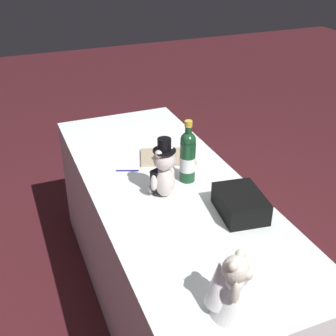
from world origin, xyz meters
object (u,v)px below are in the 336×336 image
at_px(teddy_bear_groom, 163,172).
at_px(signing_pen, 127,171).
at_px(teddy_bear_bride, 230,287).
at_px(guestbook, 168,157).
at_px(gift_case_black, 240,204).
at_px(champagne_bottle, 188,156).

relative_size(teddy_bear_groom, signing_pen, 2.53).
bearing_deg(signing_pen, teddy_bear_groom, -160.91).
bearing_deg(teddy_bear_groom, teddy_bear_bride, 175.22).
relative_size(signing_pen, guestbook, 0.40).
bearing_deg(gift_case_black, teddy_bear_bride, 145.95).
height_order(champagne_bottle, gift_case_black, champagne_bottle).
distance_m(gift_case_black, guestbook, 0.62).
bearing_deg(signing_pen, guestbook, -78.04).
relative_size(champagne_bottle, signing_pen, 2.76).
bearing_deg(teddy_bear_bride, teddy_bear_groom, -4.78).
bearing_deg(signing_pen, gift_case_black, -146.95).
xyz_separation_m(teddy_bear_groom, teddy_bear_bride, (-0.76, 0.06, -0.02)).
xyz_separation_m(signing_pen, guestbook, (0.05, -0.26, 0.00)).
height_order(signing_pen, guestbook, guestbook).
xyz_separation_m(gift_case_black, guestbook, (0.61, 0.10, -0.04)).
height_order(champagne_bottle, guestbook, champagne_bottle).
distance_m(champagne_bottle, signing_pen, 0.36).
bearing_deg(gift_case_black, guestbook, 9.66).
bearing_deg(guestbook, gift_case_black, -152.29).
distance_m(champagne_bottle, gift_case_black, 0.38).
distance_m(signing_pen, guestbook, 0.26).
relative_size(teddy_bear_bride, champagne_bottle, 0.74).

